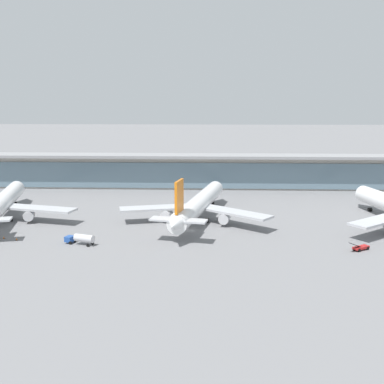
{
  "coord_description": "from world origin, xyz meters",
  "views": [
    {
      "loc": [
        6.19,
        -137.9,
        39.21
      ],
      "look_at": [
        0.0,
        19.94,
        7.94
      ],
      "focal_mm": 44.19,
      "sensor_mm": 36.0,
      "label": 1
    }
  ],
  "objects": [
    {
      "name": "ground_plane",
      "position": [
        0.0,
        0.0,
        0.0
      ],
      "size": [
        1200.0,
        1200.0,
        0.0
      ],
      "primitive_type": "plane",
      "color": "slate"
    },
    {
      "name": "airliner_left_stand",
      "position": [
        -61.96,
        9.18,
        5.44
      ],
      "size": [
        48.78,
        64.36,
        17.27
      ],
      "color": "white",
      "rests_on": "ground"
    },
    {
      "name": "airliner_centre_stand",
      "position": [
        2.37,
        11.67,
        5.44
      ],
      "size": [
        48.85,
        64.42,
        17.27
      ],
      "color": "white",
      "rests_on": "ground"
    },
    {
      "name": "service_truck_near_nose_red",
      "position": [
        45.86,
        -17.28,
        0.81
      ],
      "size": [
        6.43,
        4.87,
        2.7
      ],
      "color": "#B21E1E",
      "rests_on": "ground"
    },
    {
      "name": "service_truck_under_wing_blue",
      "position": [
        -29.02,
        -15.21,
        1.71
      ],
      "size": [
        8.86,
        4.98,
        2.95
      ],
      "color": "#234C9E",
      "rests_on": "ground"
    },
    {
      "name": "terminal_building",
      "position": [
        0.0,
        68.87,
        7.87
      ],
      "size": [
        252.23,
        12.8,
        15.2
      ],
      "color": "#B2ADA3",
      "rests_on": "ground"
    },
    {
      "name": "safety_cone_alpha",
      "position": [
        -48.33,
        -11.91,
        0.32
      ],
      "size": [
        0.62,
        0.62,
        0.7
      ],
      "color": "orange",
      "rests_on": "ground"
    },
    {
      "name": "safety_cone_bravo",
      "position": [
        -52.61,
        -10.55,
        0.32
      ],
      "size": [
        0.62,
        0.62,
        0.7
      ],
      "color": "orange",
      "rests_on": "ground"
    }
  ]
}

